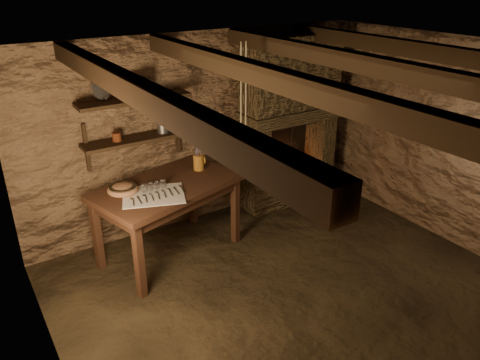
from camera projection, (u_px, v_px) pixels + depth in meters
floor at (294, 294)px, 4.81m from camera, size 4.50×4.50×0.00m
back_wall at (199, 131)px, 5.84m from camera, size 4.50×0.04×2.40m
left_wall at (46, 264)px, 3.20m from camera, size 0.04×4.00×2.40m
right_wall at (452, 143)px, 5.41m from camera, size 0.04×4.00×2.40m
ceiling at (309, 56)px, 3.81m from camera, size 4.50×4.00×0.04m
beam_far_left at (135, 90)px, 3.11m from camera, size 0.14×3.95×0.16m
beam_mid_left at (258, 74)px, 3.60m from camera, size 0.14×3.95×0.16m
beam_mid_right at (352, 61)px, 4.10m from camera, size 0.14×3.95×0.16m
beam_far_right at (425, 51)px, 4.59m from camera, size 0.14×3.95×0.16m
shelf_lower at (138, 139)px, 5.26m from camera, size 1.25×0.30×0.04m
shelf_upper at (134, 100)px, 5.07m from camera, size 1.25×0.30×0.04m
hearth at (289, 117)px, 6.27m from camera, size 1.43×0.51×2.30m
work_table at (169, 217)px, 5.28m from camera, size 1.75×1.29×0.90m
linen_cloth at (154, 195)px, 4.85m from camera, size 0.76×0.69×0.01m
pewter_cutlery_row at (154, 195)px, 4.83m from camera, size 0.56×0.37×0.01m
drinking_glasses at (151, 187)px, 4.94m from camera, size 0.20×0.06×0.08m
stoneware_jug at (198, 155)px, 5.41m from camera, size 0.14×0.13×0.43m
wooden_bowl at (123, 190)px, 4.90m from camera, size 0.41×0.41×0.11m
iron_stockpot at (140, 89)px, 5.07m from camera, size 0.31×0.31×0.18m
tin_pan at (101, 89)px, 4.94m from camera, size 0.25×0.19×0.23m
small_kettle at (163, 127)px, 5.38m from camera, size 0.19×0.15×0.19m
rusty_tin at (117, 137)px, 5.11m from camera, size 0.11×0.11×0.10m
red_pot at (291, 154)px, 6.46m from camera, size 0.27×0.27×0.54m
hanging_ropes at (243, 99)px, 4.89m from camera, size 0.08×0.08×1.20m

